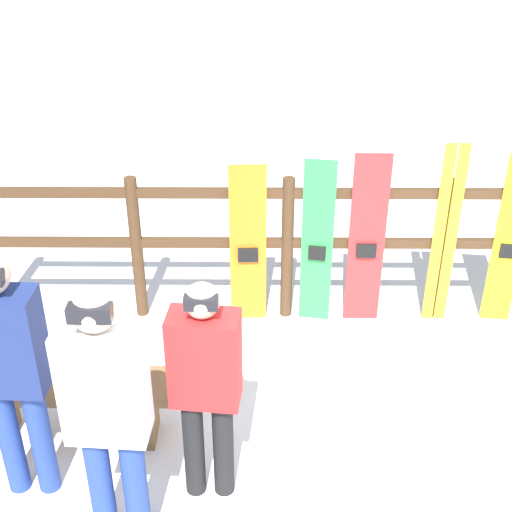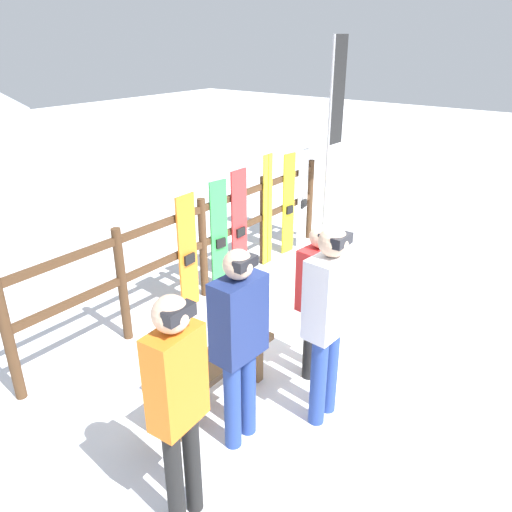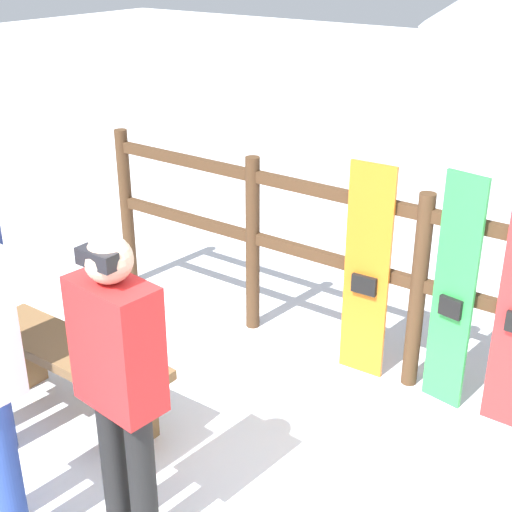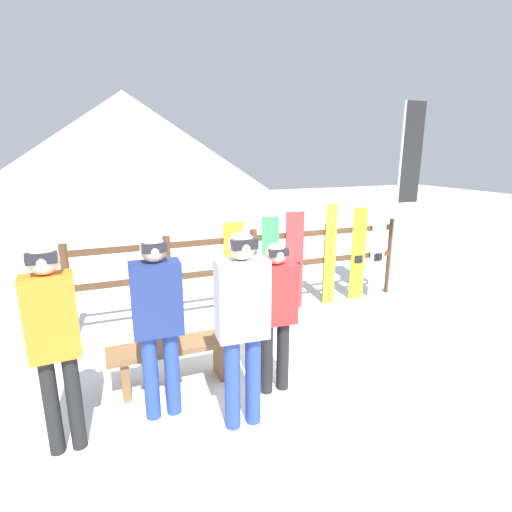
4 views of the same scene
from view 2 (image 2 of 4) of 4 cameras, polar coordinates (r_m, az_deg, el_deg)
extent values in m
plane|color=white|center=(5.53, 9.47, -10.22)|extent=(40.00, 40.00, 0.00)
cylinder|color=#4C331E|center=(4.93, -26.49, -8.37)|extent=(0.10, 0.10, 1.29)
cylinder|color=#4C331E|center=(5.47, -15.03, -3.28)|extent=(0.10, 0.10, 1.29)
cylinder|color=#4C331E|center=(6.22, -6.06, 0.84)|extent=(0.10, 0.10, 1.29)
cylinder|color=#4C331E|center=(7.11, 0.83, 4.00)|extent=(0.10, 0.10, 1.29)
cylinder|color=#4C331E|center=(8.10, 6.16, 6.39)|extent=(0.10, 0.10, 1.29)
cube|color=#4C331E|center=(6.20, -6.09, 1.39)|extent=(5.01, 0.05, 0.08)
cube|color=#4C331E|center=(6.04, -6.27, 5.36)|extent=(5.01, 0.05, 0.08)
cube|color=brown|center=(4.49, -4.82, -12.03)|extent=(1.32, 0.36, 0.06)
cube|color=brown|center=(4.37, -9.24, -17.48)|extent=(0.08, 0.29, 0.41)
cube|color=brown|center=(4.93, -0.81, -11.60)|extent=(0.08, 0.29, 0.41)
cylinder|color=black|center=(3.61, -9.31, -23.80)|extent=(0.12, 0.12, 0.84)
cylinder|color=black|center=(3.69, -7.30, -22.37)|extent=(0.12, 0.12, 0.84)
cube|color=orange|center=(3.14, -9.13, -13.63)|extent=(0.38, 0.23, 0.67)
sphere|color=#D8B293|center=(2.89, -9.70, -6.56)|extent=(0.23, 0.23, 0.23)
cube|color=black|center=(2.83, -8.78, -6.51)|extent=(0.21, 0.08, 0.08)
cylinder|color=navy|center=(4.33, 7.13, -13.96)|extent=(0.14, 0.14, 0.86)
cylinder|color=navy|center=(4.47, 8.44, -12.70)|extent=(0.14, 0.14, 0.86)
cube|color=white|center=(3.98, 8.41, -4.48)|extent=(0.44, 0.26, 0.68)
sphere|color=#D8B293|center=(3.79, 8.82, 1.59)|extent=(0.23, 0.23, 0.23)
cube|color=black|center=(3.75, 9.77, 1.75)|extent=(0.21, 0.08, 0.08)
cylinder|color=black|center=(4.86, 6.14, -9.95)|extent=(0.13, 0.13, 0.75)
cylinder|color=black|center=(4.99, 7.25, -9.01)|extent=(0.13, 0.13, 0.75)
cube|color=red|center=(4.59, 7.11, -2.43)|extent=(0.42, 0.26, 0.60)
sphere|color=#D8B293|center=(4.43, 7.37, 2.21)|extent=(0.20, 0.20, 0.20)
cube|color=black|center=(4.39, 8.07, 2.33)|extent=(0.18, 0.07, 0.07)
cylinder|color=navy|center=(4.11, -2.70, -16.53)|extent=(0.14, 0.14, 0.83)
cylinder|color=navy|center=(4.22, -0.97, -15.20)|extent=(0.14, 0.14, 0.83)
cube|color=navy|center=(3.73, -1.97, -7.09)|extent=(0.44, 0.26, 0.65)
sphere|color=#D8B293|center=(3.52, -2.07, -0.97)|extent=(0.22, 0.22, 0.22)
cube|color=black|center=(3.47, -1.22, -0.84)|extent=(0.20, 0.08, 0.08)
cube|color=orange|center=(5.95, -7.81, 0.34)|extent=(0.30, 0.04, 1.43)
cube|color=black|center=(5.96, -7.59, -0.36)|extent=(0.17, 0.04, 0.12)
cube|color=green|center=(6.32, -4.23, 2.15)|extent=(0.26, 0.07, 1.47)
cube|color=black|center=(6.33, -4.02, 1.48)|extent=(0.15, 0.05, 0.12)
cube|color=red|center=(6.59, -1.93, 3.40)|extent=(0.29, 0.03, 1.52)
cube|color=black|center=(6.60, -1.74, 2.74)|extent=(0.16, 0.03, 0.12)
cube|color=yellow|center=(7.01, 1.06, 5.06)|extent=(0.09, 0.02, 1.61)
cube|color=yellow|center=(7.09, 1.57, 5.28)|extent=(0.09, 0.02, 1.61)
cube|color=yellow|center=(7.47, 3.72, 5.90)|extent=(0.24, 0.05, 1.53)
cube|color=black|center=(7.48, 3.88, 5.30)|extent=(0.14, 0.05, 0.12)
cube|color=white|center=(7.78, 5.33, 6.56)|extent=(0.29, 0.06, 1.52)
cube|color=black|center=(7.79, 5.48, 5.99)|extent=(0.16, 0.05, 0.12)
cylinder|color=#99999E|center=(7.31, 8.19, 11.64)|extent=(0.04, 0.04, 3.09)
cube|color=black|center=(7.36, 9.39, 18.10)|extent=(0.36, 0.01, 1.45)
camera|label=1|loc=(4.10, 58.89, 20.59)|focal=50.00mm
camera|label=3|loc=(5.62, 36.02, 15.19)|focal=50.00mm
camera|label=4|loc=(2.52, 65.05, -6.51)|focal=28.00mm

